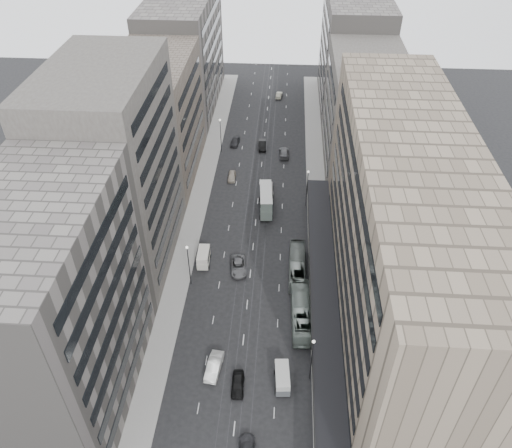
% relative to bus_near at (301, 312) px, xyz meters
% --- Properties ---
extents(ground, '(220.00, 220.00, 0.00)m').
position_rel_bus_near_xyz_m(ground, '(-8.50, -5.54, -1.67)').
color(ground, black).
rests_on(ground, ground).
extents(sidewalk_right, '(4.00, 125.00, 0.15)m').
position_rel_bus_near_xyz_m(sidewalk_right, '(3.50, 31.96, -1.59)').
color(sidewalk_right, gray).
rests_on(sidewalk_right, ground).
extents(sidewalk_left, '(4.00, 125.00, 0.15)m').
position_rel_bus_near_xyz_m(sidewalk_left, '(-20.50, 31.96, -1.59)').
color(sidewalk_left, gray).
rests_on(sidewalk_left, ground).
extents(department_store, '(19.20, 60.00, 30.00)m').
position_rel_bus_near_xyz_m(department_store, '(12.95, 2.46, 13.28)').
color(department_store, gray).
rests_on(department_store, ground).
extents(building_right_mid, '(15.00, 28.00, 24.00)m').
position_rel_bus_near_xyz_m(building_right_mid, '(13.00, 46.46, 10.33)').
color(building_right_mid, '#47433E').
rests_on(building_right_mid, ground).
extents(building_right_far, '(15.00, 32.00, 28.00)m').
position_rel_bus_near_xyz_m(building_right_far, '(13.00, 76.46, 12.33)').
color(building_right_far, slate).
rests_on(building_right_far, ground).
extents(building_left_a, '(15.00, 28.00, 30.00)m').
position_rel_bus_near_xyz_m(building_left_a, '(-30.00, -13.54, 13.33)').
color(building_left_a, slate).
rests_on(building_left_a, ground).
extents(building_left_b, '(15.00, 26.00, 34.00)m').
position_rel_bus_near_xyz_m(building_left_b, '(-30.00, 13.46, 15.33)').
color(building_left_b, '#47433E').
rests_on(building_left_b, ground).
extents(building_left_c, '(15.00, 28.00, 25.00)m').
position_rel_bus_near_xyz_m(building_left_c, '(-30.00, 40.46, 10.83)').
color(building_left_c, '#675A50').
rests_on(building_left_c, ground).
extents(building_left_d, '(15.00, 38.00, 28.00)m').
position_rel_bus_near_xyz_m(building_left_d, '(-30.00, 73.46, 12.33)').
color(building_left_d, slate).
rests_on(building_left_d, ground).
extents(lamp_right_near, '(0.44, 0.44, 8.32)m').
position_rel_bus_near_xyz_m(lamp_right_near, '(1.20, -10.54, 3.54)').
color(lamp_right_near, '#262628').
rests_on(lamp_right_near, ground).
extents(lamp_right_far, '(0.44, 0.44, 8.32)m').
position_rel_bus_near_xyz_m(lamp_right_far, '(1.20, 29.46, 3.54)').
color(lamp_right_far, '#262628').
rests_on(lamp_right_far, ground).
extents(lamp_left_near, '(0.44, 0.44, 8.32)m').
position_rel_bus_near_xyz_m(lamp_left_near, '(-18.20, 6.46, 3.54)').
color(lamp_left_near, '#262628').
rests_on(lamp_left_near, ground).
extents(lamp_left_far, '(0.44, 0.44, 8.32)m').
position_rel_bus_near_xyz_m(lamp_left_far, '(-18.20, 49.46, 3.54)').
color(lamp_left_far, '#262628').
rests_on(lamp_left_far, ground).
extents(bus_near, '(3.23, 12.05, 3.33)m').
position_rel_bus_near_xyz_m(bus_near, '(0.00, 0.00, 0.00)').
color(bus_near, gray).
rests_on(bus_near, ground).
extents(bus_far, '(2.69, 11.14, 3.10)m').
position_rel_bus_near_xyz_m(bus_far, '(-0.60, 10.32, -0.12)').
color(bus_far, gray).
rests_on(bus_far, ground).
extents(double_decker, '(3.03, 8.36, 4.49)m').
position_rel_bus_near_xyz_m(double_decker, '(-6.74, 27.59, 0.76)').
color(double_decker, gray).
rests_on(double_decker, ground).
extents(vw_microbus, '(2.38, 4.70, 2.46)m').
position_rel_bus_near_xyz_m(vw_microbus, '(-2.59, -11.57, -0.29)').
color(vw_microbus, '#4F5256').
rests_on(vw_microbus, ground).
extents(panel_van, '(2.24, 4.35, 2.70)m').
position_rel_bus_near_xyz_m(panel_van, '(-16.75, 11.50, -0.18)').
color(panel_van, silver).
rests_on(panel_van, ground).
extents(sedan_0, '(1.87, 4.36, 1.47)m').
position_rel_bus_near_xyz_m(sedan_0, '(-8.58, -12.53, -0.93)').
color(sedan_0, black).
rests_on(sedan_0, ground).
extents(sedan_1, '(2.38, 5.28, 1.68)m').
position_rel_bus_near_xyz_m(sedan_1, '(-12.15, -10.01, -0.83)').
color(sedan_1, silver).
rests_on(sedan_1, ground).
extents(sedan_2, '(3.30, 5.85, 1.54)m').
position_rel_bus_near_xyz_m(sedan_2, '(-10.61, 10.38, -0.89)').
color(sedan_2, slate).
rests_on(sedan_2, ground).
extents(sedan_4, '(1.72, 4.11, 1.39)m').
position_rel_bus_near_xyz_m(sedan_4, '(-14.58, 38.14, -0.97)').
color(sedan_4, '#A99D8C').
rests_on(sedan_4, ground).
extents(sedan_5, '(2.01, 4.96, 1.60)m').
position_rel_bus_near_xyz_m(sedan_5, '(-8.73, 51.73, -0.86)').
color(sedan_5, black).
rests_on(sedan_5, ground).
extents(sedan_6, '(2.92, 5.76, 1.56)m').
position_rel_bus_near_xyz_m(sedan_6, '(-6.81, 34.20, -0.89)').
color(sedan_6, '#B5B6B1').
rests_on(sedan_6, ground).
extents(sedan_7, '(2.33, 5.39, 1.55)m').
position_rel_bus_near_xyz_m(sedan_7, '(-3.58, 48.57, -0.89)').
color(sedan_7, '#555557').
rests_on(sedan_7, ground).
extents(sedan_8, '(2.25, 4.57, 1.50)m').
position_rel_bus_near_xyz_m(sedan_8, '(-15.30, 52.95, -0.92)').
color(sedan_8, '#252527').
rests_on(sedan_8, ground).
extents(sedan_9, '(1.86, 4.36, 1.40)m').
position_rel_bus_near_xyz_m(sedan_9, '(-5.61, 79.84, -0.97)').
color(sedan_9, '#BAB59A').
rests_on(sedan_9, ground).
extents(pedestrian, '(0.63, 0.43, 1.69)m').
position_rel_bus_near_xyz_m(pedestrian, '(2.92, -13.09, -0.67)').
color(pedestrian, black).
rests_on(pedestrian, sidewalk_right).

